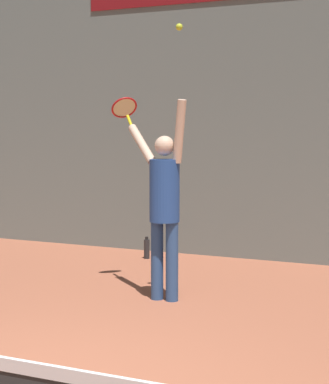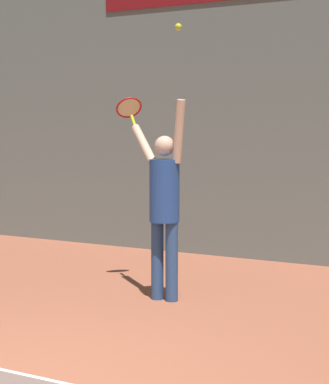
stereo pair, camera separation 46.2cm
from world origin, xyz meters
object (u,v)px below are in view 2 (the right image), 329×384
Objects in this scene: tennis_ball at (178,27)px; water_bottle at (158,248)px; tennis_racket at (129,109)px; tennis_player at (164,200)px.

tennis_ball reaches higher than water_bottle.
tennis_ball is at bearing -30.95° from tennis_racket.
tennis_player is 1.30m from tennis_racket.
tennis_ball reaches higher than tennis_racket.
tennis_racket is 1.27× the size of water_bottle.
tennis_racket is 2.45m from water_bottle.
water_bottle is at bearing 121.17° from tennis_player.
water_bottle is (-1.40, 2.06, -2.65)m from tennis_ball.
tennis_ball is 3.64m from water_bottle.
tennis_player is 6.85× the size of water_bottle.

